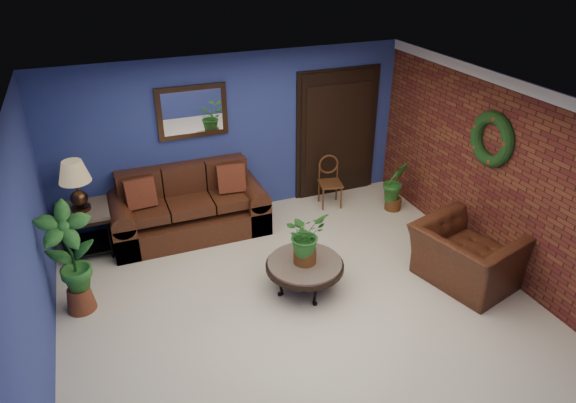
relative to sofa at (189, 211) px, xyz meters
name	(u,v)px	position (x,y,z in m)	size (l,w,h in m)	color
floor	(295,298)	(0.86, -2.08, -0.33)	(5.50, 5.50, 0.00)	beige
wall_back	(233,136)	(0.86, 0.42, 0.92)	(5.50, 0.04, 2.50)	navy
wall_left	(28,262)	(-1.89, -2.08, 0.92)	(0.04, 5.00, 2.50)	navy
wall_right_brick	(492,172)	(3.61, -2.08, 0.92)	(0.04, 5.00, 2.50)	brown
ceiling	(297,102)	(0.86, -2.08, 2.17)	(5.50, 5.00, 0.02)	white
crown_molding	(508,82)	(3.58, -2.08, 2.10)	(0.03, 5.00, 0.14)	white
wall_mirror	(192,112)	(0.26, 0.38, 1.39)	(1.02, 0.06, 0.77)	#402817
closet_door	(337,134)	(2.61, 0.39, 0.72)	(1.44, 0.06, 2.18)	black
wreath	(492,139)	(3.55, -2.03, 1.37)	(0.72, 0.72, 0.16)	black
sofa	(189,211)	(0.00, 0.00, 0.00)	(2.24, 0.97, 1.01)	#472414
coffee_table	(305,266)	(1.04, -1.95, 0.03)	(0.97, 0.97, 0.42)	#57534C
end_table	(84,220)	(-1.44, -0.03, 0.18)	(0.73, 0.73, 0.67)	#57534C
table_lamp	(75,180)	(-1.44, -0.03, 0.79)	(0.42, 0.42, 0.69)	#402817
side_chair	(330,178)	(2.33, 0.03, 0.14)	(0.42, 0.42, 0.83)	brown
armchair	(466,256)	(3.01, -2.55, 0.06)	(1.19, 1.04, 0.77)	#472414
coffee_plant	(305,236)	(1.04, -1.95, 0.46)	(0.61, 0.57, 0.68)	#5E2F17
floor_plant	(395,185)	(3.21, -0.54, 0.11)	(0.41, 0.34, 0.84)	#5E2F17
tall_plant	(70,257)	(-1.59, -1.32, 0.42)	(0.62, 0.43, 1.40)	brown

